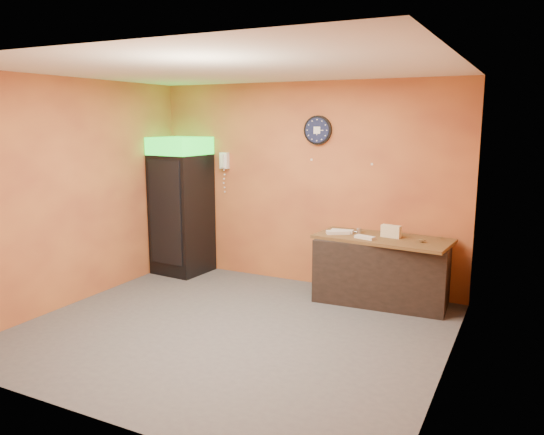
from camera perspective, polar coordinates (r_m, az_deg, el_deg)
The scene contains 15 objects.
floor at distance 6.01m, azimuth -4.30°, elevation -11.96°, with size 4.50×4.50×0.00m, color #47474C.
back_wall at distance 7.40m, azimuth 3.53°, elevation 3.55°, with size 4.50×0.02×2.80m, color #D37C3B.
left_wall at distance 7.05m, azimuth -20.39°, elevation 2.56°, with size 0.02×4.00×2.80m, color #D37C3B.
right_wall at distance 4.88m, azimuth 18.78°, elevation -0.62°, with size 0.02×4.00×2.80m, color #D37C3B.
ceiling at distance 5.58m, azimuth -4.71°, elevation 15.68°, with size 4.50×4.00×0.02m, color white.
beverage_cooler at distance 8.03m, azimuth -9.86°, elevation 1.05°, with size 0.77×0.78×2.04m.
prep_counter at distance 6.87m, azimuth 11.71°, elevation -5.68°, with size 1.61×0.72×0.81m, color black.
wall_clock at distance 7.24m, azimuth 4.94°, elevation 9.34°, with size 0.39×0.06×0.39m.
wall_phone at distance 7.91m, azimuth -5.18°, elevation 6.12°, with size 0.13×0.11×0.24m.
butcher_paper at distance 6.77m, azimuth 11.84°, elevation -2.24°, with size 1.65×0.75×0.04m, color brown.
sub_roll_stack at distance 6.75m, azimuth 12.68°, elevation -1.46°, with size 0.25×0.12×0.15m.
wrapped_sandwich_left at distance 6.85m, azimuth 7.10°, elevation -1.60°, with size 0.29×0.11×0.04m, color silver.
wrapped_sandwich_mid at distance 6.62m, azimuth 9.96°, elevation -2.11°, with size 0.25×0.10×0.04m, color silver.
wrapped_sandwich_right at distance 6.92m, azimuth 7.55°, elevation -1.48°, with size 0.28×0.11×0.04m, color silver.
kitchen_tool at distance 6.93m, azimuth 9.37°, elevation -1.40°, with size 0.07×0.07×0.07m, color silver.
Camera 1 is at (2.87, -4.75, 2.30)m, focal length 35.00 mm.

